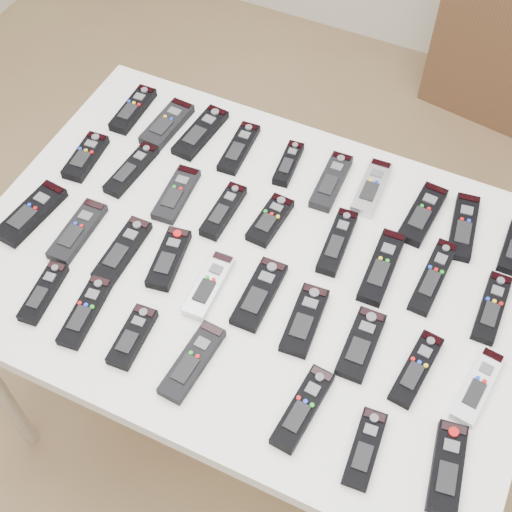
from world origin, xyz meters
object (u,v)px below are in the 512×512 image
at_px(remote_3, 239,148).
at_px(remote_33, 303,408).
at_px(remote_4, 288,164).
at_px(table, 256,276).
at_px(remote_16, 382,267).
at_px(remote_20, 78,231).
at_px(remote_21, 122,250).
at_px(remote_34, 365,449).
at_px(remote_18, 492,308).
at_px(remote_27, 416,369).
at_px(remote_5, 331,181).
at_px(remote_32, 192,362).
at_px(remote_29, 43,292).
at_px(remote_30, 85,312).
at_px(remote_23, 209,285).
at_px(remote_0, 133,110).
at_px(remote_6, 372,188).
at_px(remote_11, 132,169).
at_px(remote_25, 305,320).
at_px(remote_10, 86,157).
at_px(remote_17, 433,277).
at_px(remote_31, 132,337).
at_px(remote_24, 259,294).
at_px(remote_14, 270,220).
at_px(remote_22, 169,259).
at_px(remote_1, 167,124).
at_px(remote_7, 423,214).
at_px(remote_2, 201,132).
at_px(remote_28, 478,386).
at_px(remote_35, 447,468).
at_px(remote_19, 31,213).
at_px(remote_15, 337,242).

bearing_deg(remote_3, remote_33, -57.50).
bearing_deg(remote_4, table, -85.87).
height_order(remote_16, remote_20, remote_16).
bearing_deg(remote_33, remote_21, 165.97).
bearing_deg(remote_34, remote_18, 67.04).
xyz_separation_m(remote_21, remote_27, (0.68, -0.00, -0.00)).
distance_m(remote_18, remote_21, 0.80).
bearing_deg(remote_5, remote_32, -99.62).
bearing_deg(remote_29, remote_30, -7.71).
distance_m(remote_16, remote_23, 0.38).
xyz_separation_m(remote_20, remote_32, (0.39, -0.18, 0.00)).
bearing_deg(remote_5, remote_0, 176.47).
xyz_separation_m(remote_5, remote_16, (0.19, -0.18, 0.00)).
bearing_deg(remote_33, remote_16, 90.92).
height_order(remote_5, remote_6, same).
relative_size(remote_11, remote_23, 1.03).
bearing_deg(remote_3, remote_30, -101.77).
bearing_deg(remote_0, remote_5, -2.56).
distance_m(remote_25, remote_33, 0.20).
height_order(table, remote_10, remote_10).
xyz_separation_m(remote_11, remote_20, (-0.01, -0.21, 0.00)).
relative_size(remote_17, remote_33, 1.10).
relative_size(remote_23, remote_32, 0.94).
bearing_deg(remote_11, remote_31, -54.61).
height_order(remote_24, remote_29, remote_29).
bearing_deg(remote_18, remote_14, 177.70).
height_order(remote_18, remote_21, remote_21).
xyz_separation_m(remote_31, remote_32, (0.14, 0.00, -0.00)).
bearing_deg(remote_34, remote_22, 153.27).
distance_m(remote_1, remote_29, 0.56).
bearing_deg(remote_7, remote_27, -70.06).
height_order(table, remote_30, remote_30).
height_order(remote_20, remote_32, remote_32).
relative_size(remote_27, remote_29, 1.13).
height_order(remote_2, remote_28, same).
distance_m(remote_7, remote_11, 0.70).
relative_size(remote_25, remote_35, 0.96).
distance_m(remote_11, remote_22, 0.29).
height_order(remote_10, remote_31, same).
relative_size(remote_5, remote_19, 0.95).
bearing_deg(remote_28, remote_30, -159.97).
bearing_deg(table, remote_24, -60.45).
height_order(remote_18, remote_32, remote_32).
bearing_deg(remote_20, remote_14, 27.74).
height_order(remote_3, remote_5, remote_5).
bearing_deg(remote_14, remote_15, 5.87).
relative_size(remote_3, remote_18, 0.97).
bearing_deg(remote_27, remote_15, 144.99).
height_order(remote_14, remote_19, remote_19).
relative_size(remote_28, remote_35, 1.00).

